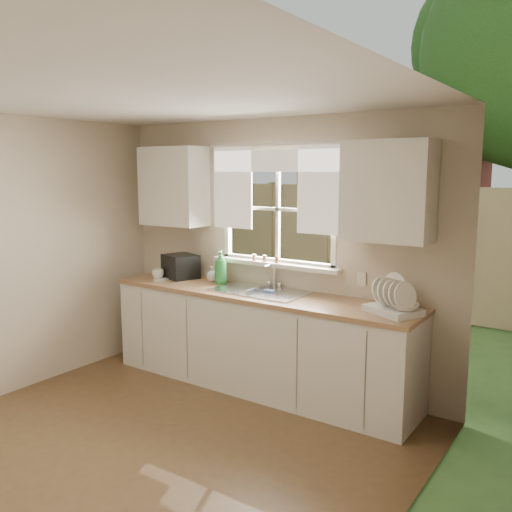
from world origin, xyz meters
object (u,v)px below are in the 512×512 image
Objects in this scene: cup at (158,274)px; soap_bottle_a at (221,267)px; dish_rack at (393,303)px; black_appliance at (181,266)px.

soap_bottle_a is at bearing -8.87° from cup.
dish_rack is 2.49m from cup.
cup is 0.25m from black_appliance.
dish_rack reaches higher than black_appliance.
dish_rack is 1.45× the size of black_appliance.
dish_rack is 3.91× the size of cup.
cup is (-0.69, -0.18, -0.12)m from soap_bottle_a.
dish_rack is at bearing -10.32° from soap_bottle_a.
black_appliance is (0.16, 0.17, 0.07)m from cup.
black_appliance is (-2.32, 0.11, 0.04)m from dish_rack.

